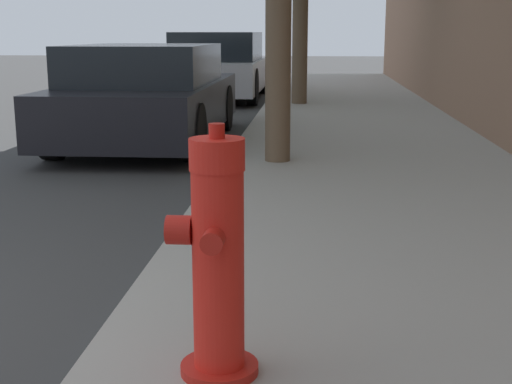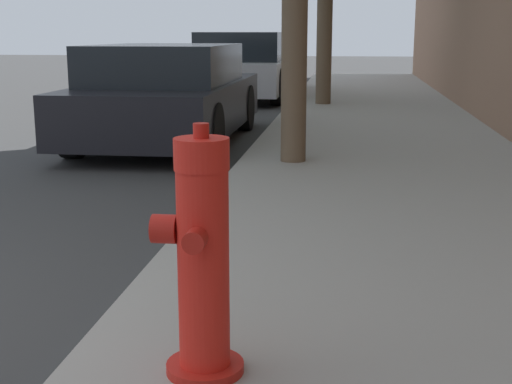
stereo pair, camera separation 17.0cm
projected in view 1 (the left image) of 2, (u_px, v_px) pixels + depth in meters
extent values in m
cylinder|color=red|center=(220.00, 368.00, 2.69)|extent=(0.29, 0.29, 0.04)
cylinder|color=red|center=(218.00, 270.00, 2.60)|extent=(0.19, 0.19, 0.74)
cylinder|color=red|center=(217.00, 154.00, 2.51)|extent=(0.20, 0.20, 0.11)
cylinder|color=red|center=(217.00, 131.00, 2.49)|extent=(0.06, 0.06, 0.05)
cylinder|color=red|center=(213.00, 241.00, 2.44)|extent=(0.08, 0.08, 0.08)
cylinder|color=red|center=(223.00, 221.00, 2.70)|extent=(0.08, 0.08, 0.08)
cylinder|color=red|center=(179.00, 230.00, 2.58)|extent=(0.09, 0.11, 0.11)
cube|color=black|center=(149.00, 106.00, 9.02)|extent=(1.74, 4.13, 0.59)
cube|color=black|center=(144.00, 64.00, 8.74)|extent=(1.60, 2.27, 0.47)
cylinder|color=black|center=(116.00, 107.00, 10.36)|extent=(0.20, 0.65, 0.65)
cylinder|color=black|center=(224.00, 108.00, 10.23)|extent=(0.20, 0.65, 0.65)
cylinder|color=black|center=(53.00, 131.00, 7.87)|extent=(0.20, 0.65, 0.65)
cylinder|color=black|center=(194.00, 132.00, 7.75)|extent=(0.20, 0.65, 0.65)
cube|color=#B7B7BC|center=(219.00, 75.00, 15.08)|extent=(1.80, 4.42, 0.62)
cube|color=black|center=(218.00, 46.00, 14.77)|extent=(1.66, 2.43, 0.57)
cylinder|color=black|center=(192.00, 78.00, 16.51)|extent=(0.20, 0.71, 0.71)
cylinder|color=black|center=(263.00, 78.00, 16.37)|extent=(0.20, 0.71, 0.71)
cylinder|color=black|center=(168.00, 86.00, 13.85)|extent=(0.20, 0.71, 0.71)
cylinder|color=black|center=(252.00, 87.00, 13.71)|extent=(0.20, 0.71, 0.71)
cylinder|color=brown|center=(278.00, 11.00, 6.80)|extent=(0.25, 0.25, 2.91)
cylinder|color=brown|center=(300.00, 29.00, 12.53)|extent=(0.27, 0.27, 2.63)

